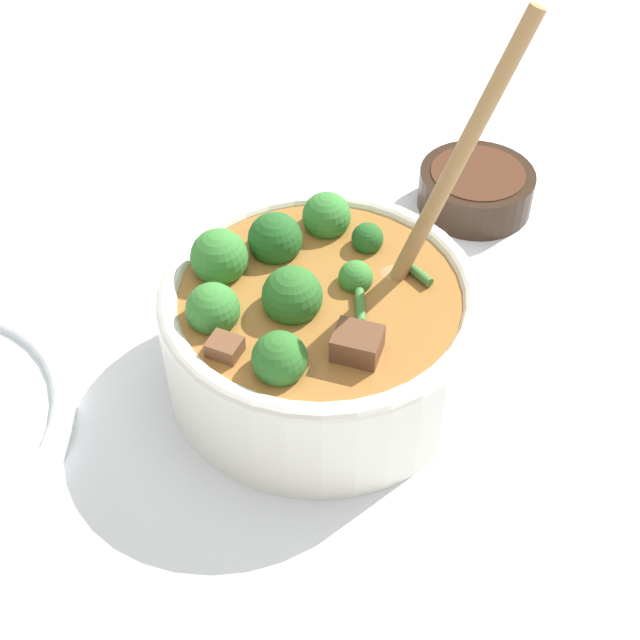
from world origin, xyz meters
TOP-DOWN VIEW (x-y plane):
  - ground_plane at (0.00, 0.00)m, footprint 4.00×4.00m
  - stew_bowl at (0.00, -0.00)m, footprint 0.26×0.24m
  - condiment_bowl at (-0.22, -0.14)m, footprint 0.11×0.11m

SIDE VIEW (x-z plane):
  - ground_plane at x=0.00m, z-range 0.00..0.00m
  - condiment_bowl at x=-0.22m, z-range 0.00..0.04m
  - stew_bowl at x=0.00m, z-range -0.09..0.20m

